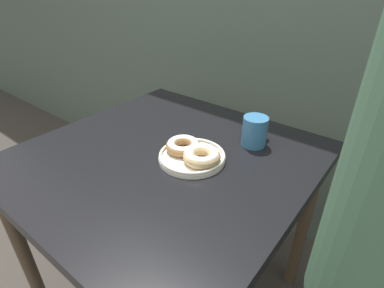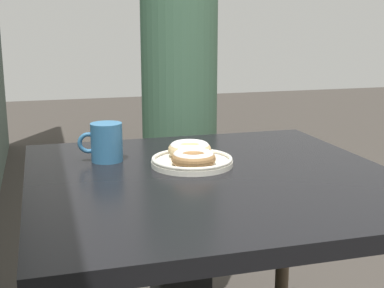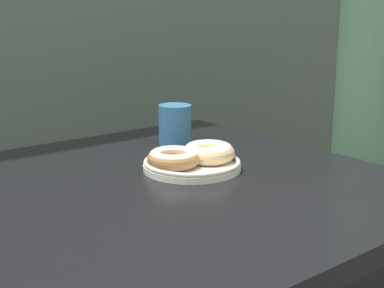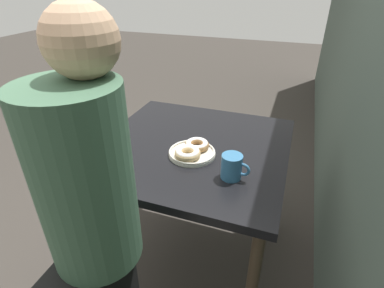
# 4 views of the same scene
# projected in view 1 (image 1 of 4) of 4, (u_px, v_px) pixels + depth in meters

# --- Properties ---
(dining_table) EXTENTS (0.93, 0.94, 0.78)m
(dining_table) POSITION_uv_depth(u_px,v_px,m) (166.00, 175.00, 1.07)
(dining_table) COLOR black
(dining_table) RESTS_ON ground_plane
(donut_plate) EXTENTS (0.25, 0.22, 0.06)m
(donut_plate) POSITION_uv_depth(u_px,v_px,m) (192.00, 153.00, 0.98)
(donut_plate) COLOR silver
(donut_plate) RESTS_ON dining_table
(coffee_mug) EXTENTS (0.09, 0.12, 0.11)m
(coffee_mug) POSITION_uv_depth(u_px,v_px,m) (255.00, 131.00, 1.06)
(coffee_mug) COLOR teal
(coffee_mug) RESTS_ON dining_table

